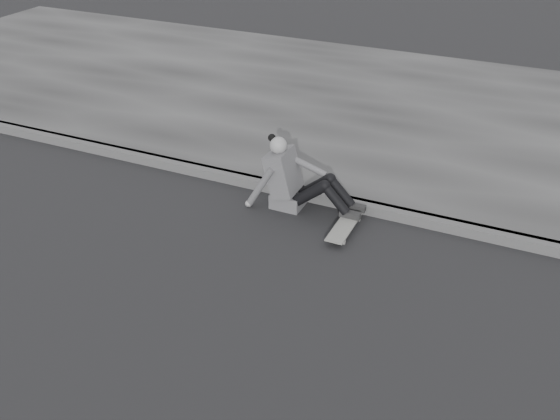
# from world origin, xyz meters

# --- Properties ---
(ground) EXTENTS (80.00, 80.00, 0.00)m
(ground) POSITION_xyz_m (0.00, 0.00, 0.00)
(ground) COLOR black
(ground) RESTS_ON ground
(curb) EXTENTS (24.00, 0.16, 0.12)m
(curb) POSITION_xyz_m (0.00, 2.58, 0.06)
(curb) COLOR #4B4B4B
(curb) RESTS_ON ground
(sidewalk) EXTENTS (24.00, 6.00, 0.12)m
(sidewalk) POSITION_xyz_m (0.00, 5.60, 0.06)
(sidewalk) COLOR #383838
(sidewalk) RESTS_ON ground
(skateboard) EXTENTS (0.20, 0.78, 0.09)m
(skateboard) POSITION_xyz_m (-1.58, 2.09, 0.07)
(skateboard) COLOR #9E9E99
(skateboard) RESTS_ON ground
(seated_woman) EXTENTS (1.38, 0.46, 0.88)m
(seated_woman) POSITION_xyz_m (-2.32, 2.33, 0.36)
(seated_woman) COLOR #515153
(seated_woman) RESTS_ON ground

